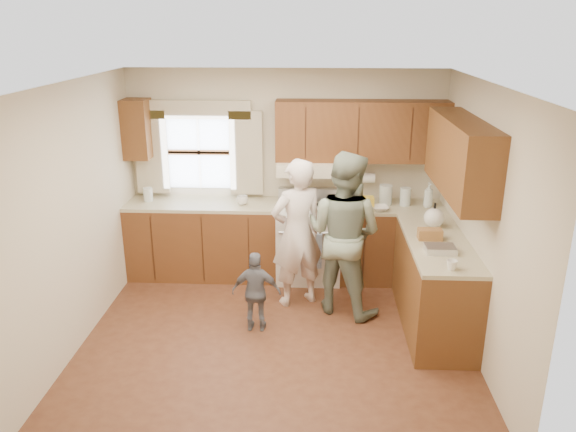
# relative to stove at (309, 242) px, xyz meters

# --- Properties ---
(room) EXTENTS (3.80, 3.80, 3.80)m
(room) POSITION_rel_stove_xyz_m (-0.30, -1.44, 0.78)
(room) COLOR #4B2717
(room) RESTS_ON ground
(kitchen_fixtures) EXTENTS (3.80, 2.25, 2.15)m
(kitchen_fixtures) POSITION_rel_stove_xyz_m (0.32, -0.36, 0.37)
(kitchen_fixtures) COLOR #3E1F0D
(kitchen_fixtures) RESTS_ON ground
(stove) EXTENTS (0.76, 0.67, 1.07)m
(stove) POSITION_rel_stove_xyz_m (0.00, 0.00, 0.00)
(stove) COLOR silver
(stove) RESTS_ON ground
(woman_left) EXTENTS (0.72, 0.63, 1.66)m
(woman_left) POSITION_rel_stove_xyz_m (-0.12, -0.68, 0.36)
(woman_left) COLOR silver
(woman_left) RESTS_ON ground
(woman_right) EXTENTS (1.08, 1.01, 1.77)m
(woman_right) POSITION_rel_stove_xyz_m (0.38, -0.81, 0.42)
(woman_right) COLOR #294630
(woman_right) RESTS_ON ground
(child) EXTENTS (0.50, 0.22, 0.85)m
(child) POSITION_rel_stove_xyz_m (-0.51, -1.30, -0.04)
(child) COLOR slate
(child) RESTS_ON ground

